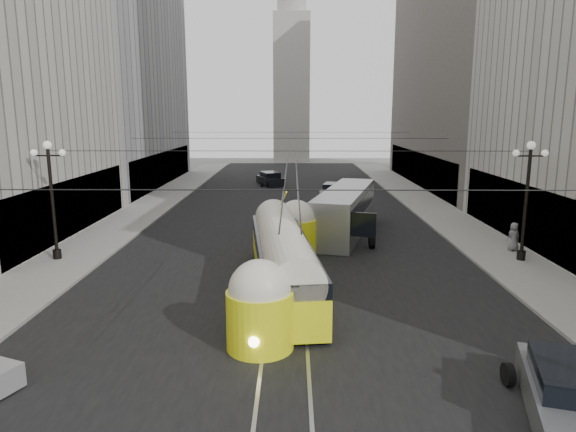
{
  "coord_description": "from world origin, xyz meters",
  "views": [
    {
      "loc": [
        0.25,
        -8.87,
        7.89
      ],
      "look_at": [
        0.04,
        12.64,
        3.61
      ],
      "focal_mm": 32.0,
      "sensor_mm": 36.0,
      "label": 1
    }
  ],
  "objects_px": {
    "city_bus": "(345,209)",
    "pedestrian_sidewalk_right": "(514,237)",
    "sedan_grey": "(569,394)",
    "streetcar": "(283,256)"
  },
  "relations": [
    {
      "from": "streetcar",
      "to": "sedan_grey",
      "type": "distance_m",
      "value": 12.72
    },
    {
      "from": "city_bus",
      "to": "pedestrian_sidewalk_right",
      "type": "bearing_deg",
      "value": -28.37
    },
    {
      "from": "city_bus",
      "to": "pedestrian_sidewalk_right",
      "type": "height_order",
      "value": "city_bus"
    },
    {
      "from": "city_bus",
      "to": "sedan_grey",
      "type": "bearing_deg",
      "value": -80.07
    },
    {
      "from": "city_bus",
      "to": "pedestrian_sidewalk_right",
      "type": "relative_size",
      "value": 7.39
    },
    {
      "from": "streetcar",
      "to": "sedan_grey",
      "type": "height_order",
      "value": "streetcar"
    },
    {
      "from": "streetcar",
      "to": "city_bus",
      "type": "distance_m",
      "value": 11.99
    },
    {
      "from": "city_bus",
      "to": "sedan_grey",
      "type": "distance_m",
      "value": 21.74
    },
    {
      "from": "streetcar",
      "to": "sedan_grey",
      "type": "relative_size",
      "value": 2.82
    },
    {
      "from": "streetcar",
      "to": "sedan_grey",
      "type": "xyz_separation_m",
      "value": [
        7.71,
        -10.08,
        -0.87
      ]
    }
  ]
}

